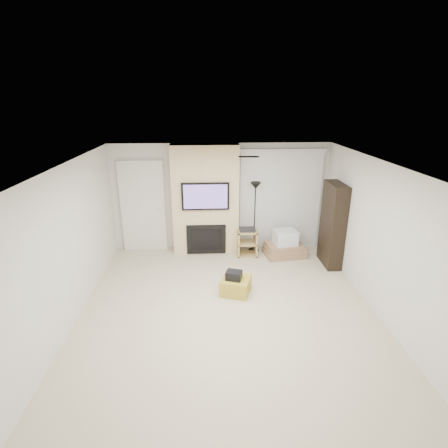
{
  "coord_description": "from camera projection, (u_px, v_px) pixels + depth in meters",
  "views": [
    {
      "loc": [
        -0.33,
        -5.11,
        3.44
      ],
      "look_at": [
        0.0,
        1.2,
        1.15
      ],
      "focal_mm": 28.0,
      "sensor_mm": 36.0,
      "label": 1
    }
  ],
  "objects": [
    {
      "name": "floor",
      "position": [
        228.0,
        311.0,
        5.99
      ],
      "size": [
        5.0,
        5.5,
        0.0
      ],
      "primitive_type": "cube",
      "color": "beige",
      "rests_on": "ground"
    },
    {
      "name": "vertical_blinds",
      "position": [
        280.0,
        196.0,
        8.16
      ],
      "size": [
        1.98,
        0.1,
        2.37
      ],
      "color": "silver",
      "rests_on": "floor"
    },
    {
      "name": "box_stack",
      "position": [
        285.0,
        246.0,
        8.05
      ],
      "size": [
        0.99,
        0.8,
        0.6
      ],
      "color": "#9E7856",
      "rests_on": "floor"
    },
    {
      "name": "wall_back",
      "position": [
        221.0,
        197.0,
        8.14
      ],
      "size": [
        5.0,
        0.0,
        2.5
      ],
      "primitive_type": "cube",
      "rotation": [
        1.57,
        0.0,
        0.0
      ],
      "color": "silver",
      "rests_on": "ground"
    },
    {
      "name": "fireplace_wall",
      "position": [
        206.0,
        201.0,
        7.93
      ],
      "size": [
        1.5,
        0.47,
        2.5
      ],
      "color": "beige",
      "rests_on": "floor"
    },
    {
      "name": "ottoman",
      "position": [
        236.0,
        285.0,
        6.49
      ],
      "size": [
        0.63,
        0.63,
        0.3
      ],
      "primitive_type": "cube",
      "rotation": [
        0.0,
        0.0,
        -0.32
      ],
      "color": "gold",
      "rests_on": "floor"
    },
    {
      "name": "hvac_vent",
      "position": [
        249.0,
        157.0,
        5.91
      ],
      "size": [
        0.35,
        0.18,
        0.01
      ],
      "primitive_type": "cube",
      "color": "silver",
      "rests_on": "ceiling"
    },
    {
      "name": "av_stand",
      "position": [
        247.0,
        241.0,
        8.01
      ],
      "size": [
        0.45,
        0.38,
        0.66
      ],
      "color": "tan",
      "rests_on": "floor"
    },
    {
      "name": "black_bag",
      "position": [
        234.0,
        275.0,
        6.39
      ],
      "size": [
        0.34,
        0.3,
        0.16
      ],
      "primitive_type": "cube",
      "rotation": [
        0.0,
        0.0,
        -0.32
      ],
      "color": "black",
      "rests_on": "ottoman"
    },
    {
      "name": "wall_front",
      "position": [
        248.0,
        370.0,
        2.98
      ],
      "size": [
        5.0,
        0.0,
        2.5
      ],
      "primitive_type": "cube",
      "rotation": [
        1.57,
        0.0,
        0.0
      ],
      "color": "silver",
      "rests_on": "ground"
    },
    {
      "name": "bookshelf",
      "position": [
        333.0,
        225.0,
        7.41
      ],
      "size": [
        0.3,
        0.8,
        1.8
      ],
      "color": "black",
      "rests_on": "floor"
    },
    {
      "name": "wall_left",
      "position": [
        68.0,
        247.0,
        5.44
      ],
      "size": [
        0.0,
        5.5,
        2.5
      ],
      "primitive_type": "cube",
      "rotation": [
        1.57,
        0.0,
        1.57
      ],
      "color": "silver",
      "rests_on": "ground"
    },
    {
      "name": "floor_lamp",
      "position": [
        255.0,
        198.0,
        7.91
      ],
      "size": [
        0.25,
        0.25,
        1.66
      ],
      "color": "black",
      "rests_on": "floor"
    },
    {
      "name": "entry_door",
      "position": [
        143.0,
        207.0,
        8.09
      ],
      "size": [
        1.02,
        0.11,
        2.14
      ],
      "color": "silver",
      "rests_on": "floor"
    },
    {
      "name": "ceiling",
      "position": [
        228.0,
        166.0,
        5.14
      ],
      "size": [
        5.0,
        5.5,
        0.0
      ],
      "primitive_type": "cube",
      "color": "white",
      "rests_on": "wall_back"
    },
    {
      "name": "wall_right",
      "position": [
        381.0,
        240.0,
        5.69
      ],
      "size": [
        0.0,
        5.5,
        2.5
      ],
      "primitive_type": "cube",
      "rotation": [
        1.57,
        0.0,
        1.57
      ],
      "color": "silver",
      "rests_on": "ground"
    }
  ]
}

